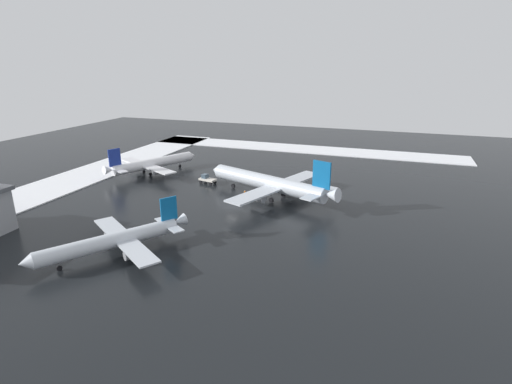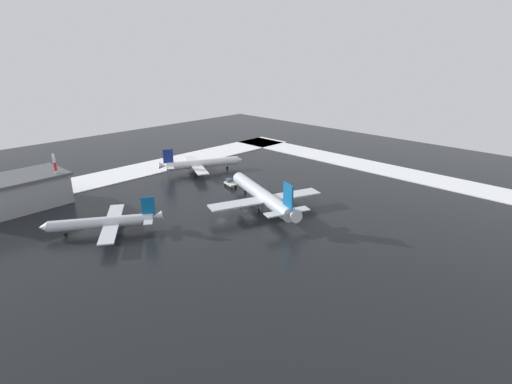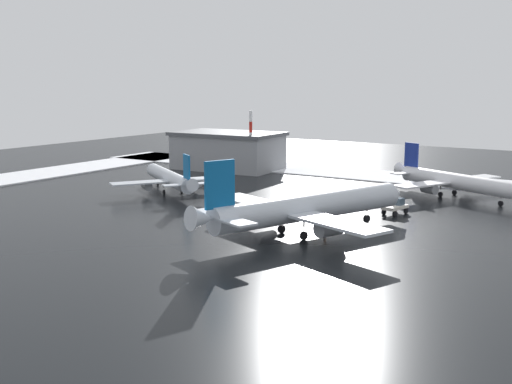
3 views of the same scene
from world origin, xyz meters
name	(u,v)px [view 2 (image 2 of 3)]	position (x,y,z in m)	size (l,w,h in m)	color
ground_plane	(221,212)	(0.00, 0.00, 0.00)	(240.00, 240.00, 0.00)	black
snow_bank_far	(128,173)	(0.00, -50.00, 0.13)	(152.00, 16.00, 0.26)	white
snow_bank_left	(355,163)	(-67.00, 0.00, 0.13)	(14.00, 116.00, 0.26)	white
airplane_distant_tail	(262,195)	(-9.69, 5.93, 3.73)	(30.94, 36.59, 11.29)	silver
airplane_parked_starboard	(201,163)	(-19.30, -33.30, 2.97)	(28.35, 24.10, 8.97)	white
airplane_far_rear	(104,222)	(27.50, -9.74, 2.72)	(24.42, 20.97, 8.24)	silver
pushback_tug	(230,183)	(-15.42, -13.64, 1.28)	(3.13, 4.96, 2.50)	silver
ground_crew_beside_wing	(244,201)	(-8.21, 0.04, 0.97)	(0.36, 0.36, 1.71)	black
ground_crew_near_tug	(263,201)	(-11.76, 4.01, 0.97)	(0.36, 0.36, 1.71)	black
antenna_mast	(57,179)	(27.29, -37.23, 7.08)	(0.70, 0.70, 14.16)	red
cargo_hangar	(17,192)	(36.70, -41.71, 4.44)	(25.69, 16.17, 8.80)	gray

